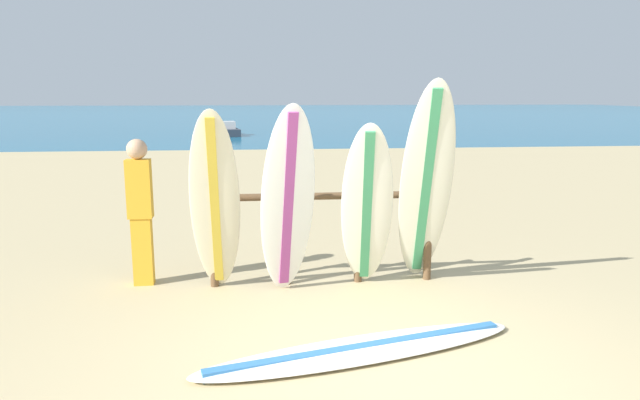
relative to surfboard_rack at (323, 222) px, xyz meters
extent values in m
plane|color=tan|center=(0.22, -2.32, -0.70)|extent=(120.00, 120.00, 0.00)
cube|color=#196B93|center=(0.22, 55.68, -0.70)|extent=(120.00, 80.00, 0.01)
cylinder|color=brown|center=(-1.22, 0.00, -0.13)|extent=(0.09, 0.09, 1.15)
cylinder|color=brown|center=(-0.41, 0.00, -0.13)|extent=(0.09, 0.09, 1.15)
cylinder|color=brown|center=(0.41, 0.00, -0.13)|extent=(0.09, 0.09, 1.15)
cylinder|color=brown|center=(1.22, 0.00, -0.13)|extent=(0.09, 0.09, 1.15)
cylinder|color=brown|center=(0.00, 0.00, 0.30)|extent=(2.53, 0.08, 0.08)
ellipsoid|color=beige|center=(-1.16, -0.29, 0.29)|extent=(0.53, 0.70, 1.99)
cube|color=gold|center=(-1.16, -0.29, 0.29)|extent=(0.10, 0.66, 1.84)
ellipsoid|color=white|center=(-0.41, -0.41, 0.32)|extent=(0.67, 0.70, 2.04)
cube|color=#A53F8C|center=(-0.41, -0.41, 0.32)|extent=(0.21, 0.58, 1.88)
ellipsoid|color=white|center=(0.42, -0.41, 0.23)|extent=(0.66, 0.99, 1.87)
cube|color=#388C59|center=(0.42, -0.41, 0.23)|extent=(0.21, 0.87, 1.72)
ellipsoid|color=silver|center=(1.08, -0.29, 0.44)|extent=(0.66, 1.05, 2.28)
cube|color=#388C59|center=(1.08, -0.29, 0.44)|extent=(0.20, 0.94, 2.11)
ellipsoid|color=white|center=(0.13, -1.83, -0.67)|extent=(2.90, 1.23, 0.07)
cube|color=#3372B2|center=(0.13, -1.83, -0.67)|extent=(2.57, 0.76, 0.08)
cube|color=gold|center=(-2.01, 0.15, -0.32)|extent=(0.22, 0.15, 0.77)
cube|color=gold|center=(-2.01, 0.15, 0.39)|extent=(0.27, 0.17, 0.65)
sphere|color=tan|center=(-2.01, 0.15, 0.82)|extent=(0.22, 0.22, 0.22)
cube|color=#333842|center=(-2.35, 23.12, -0.52)|extent=(1.40, 2.53, 0.35)
cube|color=silver|center=(-2.35, 23.12, -0.17)|extent=(0.84, 0.97, 0.36)
camera|label=1|loc=(-0.66, -6.18, 1.42)|focal=32.01mm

